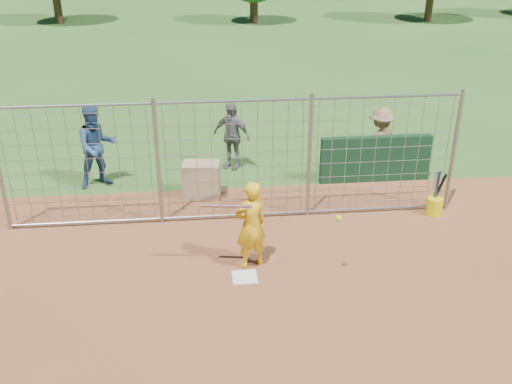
{
  "coord_description": "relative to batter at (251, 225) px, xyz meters",
  "views": [
    {
      "loc": [
        -0.66,
        -8.44,
        5.5
      ],
      "look_at": [
        0.3,
        0.8,
        1.15
      ],
      "focal_mm": 40.0,
      "sensor_mm": 36.0,
      "label": 1
    }
  ],
  "objects": [
    {
      "name": "batter",
      "position": [
        0.0,
        0.0,
        0.0
      ],
      "size": [
        0.7,
        0.6,
        1.64
      ],
      "primitive_type": "imported",
      "rotation": [
        0.0,
        0.0,
        3.56
      ],
      "color": "yellow",
      "rests_on": "ground"
    },
    {
      "name": "equipment_bin",
      "position": [
        -0.82,
        2.97,
        -0.42
      ],
      "size": [
        0.88,
        0.67,
        0.8
      ],
      "primitive_type": "cube",
      "rotation": [
        0.0,
        0.0,
        -0.16
      ],
      "color": "tan",
      "rests_on": "ground"
    },
    {
      "name": "backstop_fence",
      "position": [
        -0.15,
        1.83,
        0.44
      ],
      "size": [
        9.08,
        0.08,
        2.6
      ],
      "color": "gray",
      "rests_on": "ground"
    },
    {
      "name": "equipment_in_play",
      "position": [
        0.02,
        -0.25,
        0.44
      ],
      "size": [
        2.3,
        0.53,
        0.21
      ],
      "color": "silver",
      "rests_on": "ground"
    },
    {
      "name": "home_plate",
      "position": [
        -0.15,
        -0.37,
        -0.81
      ],
      "size": [
        0.43,
        0.43,
        0.02
      ],
      "primitive_type": "cube",
      "color": "silver",
      "rests_on": "ground"
    },
    {
      "name": "ground",
      "position": [
        -0.15,
        -0.17,
        -0.82
      ],
      "size": [
        100.0,
        100.0,
        0.0
      ],
      "primitive_type": "plane",
      "color": "#2D591E",
      "rests_on": "ground"
    },
    {
      "name": "bystander_a",
      "position": [
        -3.14,
        3.82,
        0.14
      ],
      "size": [
        1.15,
        1.04,
        1.92
      ],
      "primitive_type": "imported",
      "rotation": [
        0.0,
        0.0,
        0.4
      ],
      "color": "navy",
      "rests_on": "ground"
    },
    {
      "name": "bystander_c",
      "position": [
        3.43,
        3.73,
        0.02
      ],
      "size": [
        1.25,
        1.06,
        1.67
      ],
      "primitive_type": "imported",
      "rotation": [
        0.0,
        0.0,
        3.63
      ],
      "color": "olive",
      "rests_on": "ground"
    },
    {
      "name": "bystander_b",
      "position": [
        -0.04,
        4.6,
        0.02
      ],
      "size": [
        1.05,
        0.87,
        1.67
      ],
      "primitive_type": "imported",
      "rotation": [
        0.0,
        0.0,
        -0.56
      ],
      "color": "#5F5E63",
      "rests_on": "ground"
    },
    {
      "name": "bucket_with_bats",
      "position": [
        4.0,
        1.58,
        -0.57
      ],
      "size": [
        0.34,
        0.4,
        0.98
      ],
      "color": "yellow",
      "rests_on": "ground"
    },
    {
      "name": "dugout_wall",
      "position": [
        3.25,
        3.43,
        -0.27
      ],
      "size": [
        2.6,
        0.2,
        1.1
      ],
      "primitive_type": "cube",
      "color": "#11381E",
      "rests_on": "ground"
    }
  ]
}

